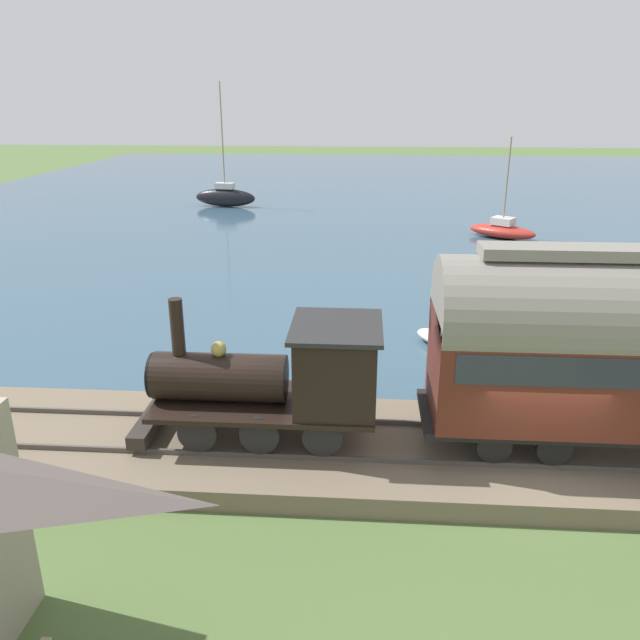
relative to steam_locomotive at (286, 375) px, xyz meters
The scene contains 8 objects.
ground_plane 6.03m from the steam_locomotive, 100.16° to the right, with size 200.00×200.00×0.00m, color #516B38.
harbor_water 42.96m from the steam_locomotive, ahead, with size 80.00×80.00×0.01m.
rail_embankment 5.87m from the steam_locomotive, 90.00° to the right, with size 4.49×56.00×0.61m.
steam_locomotive is the anchor object (origin of this frame).
sailboat_red 27.42m from the steam_locomotive, 21.75° to the right, with size 3.71×4.36×5.97m.
sailboat_black 36.86m from the steam_locomotive, 14.46° to the left, with size 1.84×4.99×9.24m.
rowboat_near_shore 16.13m from the steam_locomotive, 47.34° to the right, with size 1.96×2.46×0.32m.
rowboat_off_pier 8.85m from the steam_locomotive, 32.39° to the right, with size 2.63×2.48×0.47m.
Camera 1 is at (-11.93, 3.85, 8.17)m, focal length 35.00 mm.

